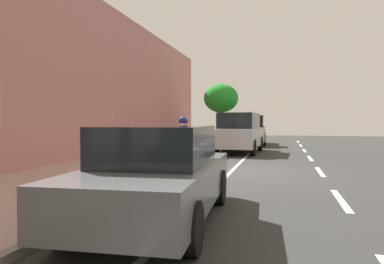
% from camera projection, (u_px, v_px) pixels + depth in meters
% --- Properties ---
extents(ground, '(58.77, 58.77, 0.00)m').
position_uv_depth(ground, '(239.00, 171.00, 11.57)').
color(ground, '#323232').
extents(sidewalk, '(4.41, 36.73, 0.12)m').
position_uv_depth(sidewalk, '(123.00, 166.00, 12.53)').
color(sidewalk, tan).
rests_on(sidewalk, ground).
extents(curb_edge, '(0.16, 36.73, 0.12)m').
position_uv_depth(curb_edge, '(187.00, 168.00, 11.98)').
color(curb_edge, gray).
rests_on(curb_edge, ground).
extents(lane_stripe_centre, '(0.14, 35.80, 0.01)m').
position_uv_depth(lane_stripe_centre, '(320.00, 172.00, 11.42)').
color(lane_stripe_centre, white).
rests_on(lane_stripe_centre, ground).
extents(lane_stripe_bike_edge, '(0.12, 36.73, 0.01)m').
position_uv_depth(lane_stripe_bike_edge, '(232.00, 171.00, 11.62)').
color(lane_stripe_bike_edge, white).
rests_on(lane_stripe_bike_edge, ground).
extents(building_facade, '(0.50, 36.73, 6.78)m').
position_uv_depth(building_facade, '(59.00, 71.00, 13.02)').
color(building_facade, tan).
rests_on(building_facade, ground).
extents(parked_pickup_tan_nearest, '(2.19, 5.38, 1.95)m').
position_uv_depth(parked_pickup_tan_nearest, '(250.00, 131.00, 24.24)').
color(parked_pickup_tan_nearest, tan).
rests_on(parked_pickup_tan_nearest, ground).
extents(parked_suv_silver_second, '(2.16, 4.79, 1.99)m').
position_uv_depth(parked_suv_silver_second, '(239.00, 132.00, 18.22)').
color(parked_suv_silver_second, '#B7BABF').
rests_on(parked_suv_silver_second, ground).
extents(parked_sedan_grey_mid, '(2.00, 4.48, 1.52)m').
position_uv_depth(parked_sedan_grey_mid, '(158.00, 174.00, 5.79)').
color(parked_sedan_grey_mid, slate).
rests_on(parked_sedan_grey_mid, ground).
extents(bicycle_at_curb, '(1.26, 1.26, 0.75)m').
position_uv_depth(bicycle_at_curb, '(186.00, 166.00, 10.00)').
color(bicycle_at_curb, black).
rests_on(bicycle_at_curb, ground).
extents(cyclist_with_backpack, '(0.52, 0.56, 1.73)m').
position_uv_depth(cyclist_with_backpack, '(183.00, 140.00, 10.48)').
color(cyclist_with_backpack, '#C6B284').
rests_on(cyclist_with_backpack, ground).
extents(street_tree_near_cyclist, '(2.31, 2.31, 3.98)m').
position_uv_depth(street_tree_near_cyclist, '(221.00, 99.00, 24.49)').
color(street_tree_near_cyclist, '#52391E').
rests_on(street_tree_near_cyclist, sidewalk).
extents(fire_hydrant, '(0.22, 0.22, 0.84)m').
position_uv_depth(fire_hydrant, '(133.00, 165.00, 8.70)').
color(fire_hydrant, red).
rests_on(fire_hydrant, sidewalk).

